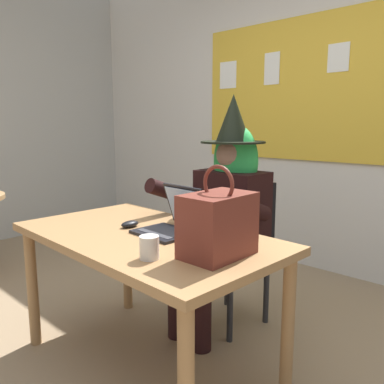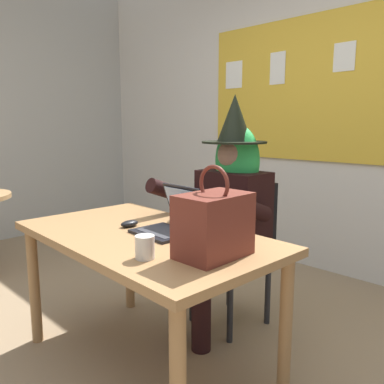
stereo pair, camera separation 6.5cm
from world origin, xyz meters
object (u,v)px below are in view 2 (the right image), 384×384
Objects in this scene: desk_main at (144,250)px; handbag at (214,224)px; chair_at_desk at (239,243)px; computer_mouse at (130,224)px; person_costumed at (227,202)px; coffee_mug at (145,247)px; laptop at (172,222)px.

handbag is at bearing -1.86° from desk_main.
chair_at_desk reaches higher than desk_main.
chair_at_desk is (0.02, 0.75, -0.12)m from desk_main.
chair_at_desk reaches higher than computer_mouse.
coffee_mug is at bearing 19.73° from person_costumed.
person_costumed is 15.08× the size of coffee_mug.
chair_at_desk is at bearing 105.76° from coffee_mug.
chair_at_desk is 9.53× the size of coffee_mug.
person_costumed reaches higher than handbag.
desk_main is 3.71× the size of handbag.
desk_main is at bearing 3.31° from chair_at_desk.
computer_mouse is at bearing 150.43° from coffee_mug.
handbag is at bearing 50.72° from coffee_mug.
desk_main is 1.55× the size of chair_at_desk.
laptop is at bearing 161.67° from handbag.
computer_mouse is 0.64m from handbag.
laptop is at bearing 54.93° from desk_main.
desk_main is 13.49× the size of computer_mouse.
chair_at_desk is at bearing 120.73° from handbag.
computer_mouse is at bearing 176.37° from handbag.
laptop is (0.06, -0.63, 0.26)m from chair_at_desk.
handbag is (0.63, -0.04, 0.12)m from computer_mouse.
person_costumed reaches higher than coffee_mug.
handbag is (0.45, -0.76, 0.35)m from chair_at_desk.
chair_at_desk reaches higher than coffee_mug.
person_costumed is at bearing 1.05° from chair_at_desk.
handbag is at bearing 35.80° from chair_at_desk.
desk_main is 0.53m from handbag.
handbag is at bearing 37.14° from person_costumed.
laptop is (0.08, 0.12, 0.14)m from desk_main.
laptop reaches higher than desk_main.
handbag reaches higher than laptop.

